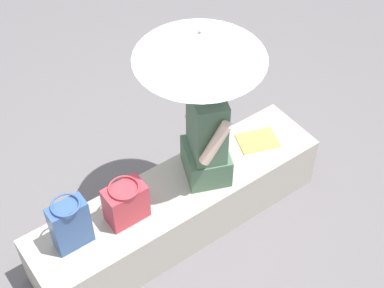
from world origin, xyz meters
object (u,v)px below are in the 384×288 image
handbag_black (70,224)px  tote_bag_canvas (126,203)px  person_seated (207,132)px  magazine (258,141)px  parasol (200,45)px

handbag_black → tote_bag_canvas: 0.37m
person_seated → magazine: person_seated is taller
parasol → tote_bag_canvas: bearing=4.7°
tote_bag_canvas → magazine: (-1.11, -0.03, -0.14)m
parasol → handbag_black: bearing=1.4°
person_seated → handbag_black: size_ratio=2.37×
handbag_black → tote_bag_canvas: size_ratio=1.27×
handbag_black → magazine: handbag_black is taller
parasol → magazine: bearing=177.3°
tote_bag_canvas → magazine: size_ratio=1.07×
person_seated → magazine: (-0.48, -0.01, -0.38)m
magazine → person_seated: bearing=20.8°
person_seated → tote_bag_canvas: size_ratio=3.01×
person_seated → handbag_black: person_seated is taller
tote_bag_canvas → magazine: 1.12m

